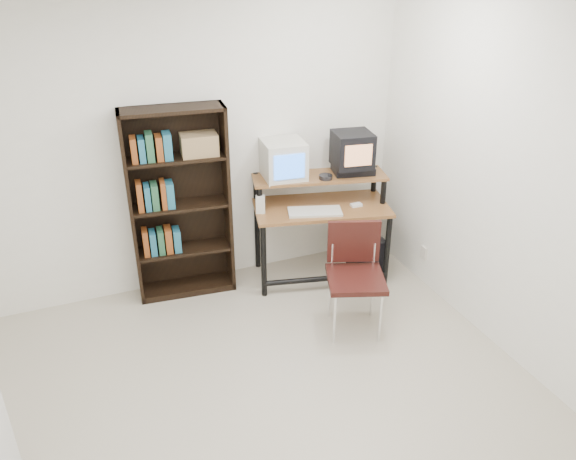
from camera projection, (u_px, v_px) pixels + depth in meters
name	position (u px, v px, depth m)	size (l,w,h in m)	color
floor	(265.00, 426.00, 3.72)	(4.00, 4.00, 0.01)	beige
ceiling	(255.00, 5.00, 2.54)	(4.00, 4.00, 0.01)	white
back_wall	(182.00, 148.00, 4.78)	(4.00, 0.01, 2.60)	white
right_wall	(539.00, 200.00, 3.80)	(0.01, 4.00, 2.60)	white
computer_desk	(321.00, 209.00, 5.13)	(1.32, 0.86, 0.98)	brown
crt_monitor	(283.00, 160.00, 4.98)	(0.40, 0.40, 0.34)	beige
vcr	(353.00, 170.00, 5.14)	(0.36, 0.26, 0.08)	black
crt_tv	(352.00, 150.00, 5.03)	(0.38, 0.38, 0.31)	black
cd_spindle	(326.00, 178.00, 5.00)	(0.12, 0.12, 0.05)	#26262B
keyboard	(315.00, 212.00, 4.95)	(0.47, 0.21, 0.04)	beige
mousepad	(359.00, 208.00, 5.07)	(0.22, 0.18, 0.01)	black
mouse	(356.00, 205.00, 5.08)	(0.10, 0.06, 0.03)	white
desk_speaker	(260.00, 205.00, 4.93)	(0.08, 0.07, 0.17)	beige
pc_tower	(366.00, 253.00, 5.38)	(0.20, 0.45, 0.42)	black
school_chair	(355.00, 266.00, 4.48)	(0.57, 0.57, 0.89)	black
bookshelf	(179.00, 202.00, 4.82)	(0.87, 0.36, 1.70)	black
wall_outlet	(424.00, 253.00, 5.20)	(0.02, 0.08, 0.12)	beige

